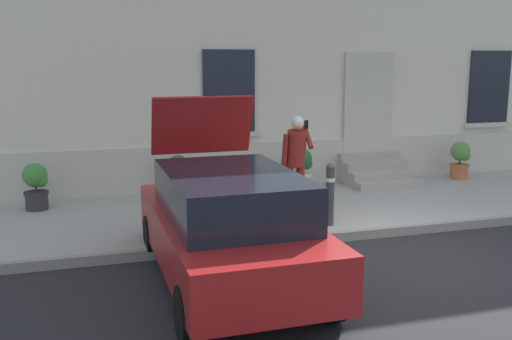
{
  "coord_description": "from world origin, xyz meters",
  "views": [
    {
      "loc": [
        -4.17,
        -7.18,
        2.87
      ],
      "look_at": [
        -1.54,
        1.6,
        1.1
      ],
      "focal_mm": 40.67,
      "sensor_mm": 36.0,
      "label": 1
    }
  ],
  "objects_px": {
    "hatchback_car_red": "(228,224)",
    "planter_cream": "(302,168)",
    "person_on_phone": "(296,157)",
    "planter_olive": "(179,175)",
    "planter_terracotta": "(460,159)",
    "bollard_near_person": "(330,192)",
    "planter_charcoal": "(36,185)"
  },
  "relations": [
    {
      "from": "hatchback_car_red",
      "to": "planter_cream",
      "type": "relative_size",
      "value": 4.75
    },
    {
      "from": "hatchback_car_red",
      "to": "planter_terracotta",
      "type": "relative_size",
      "value": 4.75
    },
    {
      "from": "planter_charcoal",
      "to": "planter_terracotta",
      "type": "xyz_separation_m",
      "value": [
        9.1,
        0.16,
        0.0
      ]
    },
    {
      "from": "bollard_near_person",
      "to": "planter_olive",
      "type": "distance_m",
      "value": 3.33
    },
    {
      "from": "planter_olive",
      "to": "planter_charcoal",
      "type": "bearing_deg",
      "value": -177.01
    },
    {
      "from": "planter_charcoal",
      "to": "planter_cream",
      "type": "distance_m",
      "value": 5.26
    },
    {
      "from": "bollard_near_person",
      "to": "planter_charcoal",
      "type": "bearing_deg",
      "value": 152.33
    },
    {
      "from": "hatchback_car_red",
      "to": "person_on_phone",
      "type": "height_order",
      "value": "hatchback_car_red"
    },
    {
      "from": "person_on_phone",
      "to": "planter_cream",
      "type": "xyz_separation_m",
      "value": [
        0.81,
        1.76,
        -0.54
      ]
    },
    {
      "from": "hatchback_car_red",
      "to": "bollard_near_person",
      "type": "relative_size",
      "value": 3.91
    },
    {
      "from": "planter_cream",
      "to": "bollard_near_person",
      "type": "bearing_deg",
      "value": -101.54
    },
    {
      "from": "hatchback_car_red",
      "to": "bollard_near_person",
      "type": "bearing_deg",
      "value": 37.48
    },
    {
      "from": "planter_charcoal",
      "to": "planter_cream",
      "type": "xyz_separation_m",
      "value": [
        5.25,
        0.22,
        0.0
      ]
    },
    {
      "from": "bollard_near_person",
      "to": "planter_charcoal",
      "type": "height_order",
      "value": "bollard_near_person"
    },
    {
      "from": "person_on_phone",
      "to": "planter_terracotta",
      "type": "xyz_separation_m",
      "value": [
        4.66,
        1.7,
        -0.54
      ]
    },
    {
      "from": "planter_charcoal",
      "to": "planter_terracotta",
      "type": "distance_m",
      "value": 9.11
    },
    {
      "from": "hatchback_car_red",
      "to": "planter_olive",
      "type": "height_order",
      "value": "hatchback_car_red"
    },
    {
      "from": "bollard_near_person",
      "to": "person_on_phone",
      "type": "bearing_deg",
      "value": 105.69
    },
    {
      "from": "planter_cream",
      "to": "planter_terracotta",
      "type": "relative_size",
      "value": 1.0
    },
    {
      "from": "bollard_near_person",
      "to": "planter_terracotta",
      "type": "height_order",
      "value": "bollard_near_person"
    },
    {
      "from": "hatchback_car_red",
      "to": "planter_terracotta",
      "type": "xyz_separation_m",
      "value": [
        6.53,
        4.26,
        -0.19
      ]
    },
    {
      "from": "bollard_near_person",
      "to": "planter_charcoal",
      "type": "distance_m",
      "value": 5.31
    },
    {
      "from": "person_on_phone",
      "to": "planter_cream",
      "type": "relative_size",
      "value": 2.03
    },
    {
      "from": "planter_olive",
      "to": "planter_cream",
      "type": "xyz_separation_m",
      "value": [
        2.63,
        0.08,
        0.0
      ]
    },
    {
      "from": "hatchback_car_red",
      "to": "planter_cream",
      "type": "bearing_deg",
      "value": 58.18
    },
    {
      "from": "person_on_phone",
      "to": "bollard_near_person",
      "type": "bearing_deg",
      "value": -67.39
    },
    {
      "from": "hatchback_car_red",
      "to": "planter_olive",
      "type": "bearing_deg",
      "value": 89.3
    },
    {
      "from": "person_on_phone",
      "to": "planter_olive",
      "type": "distance_m",
      "value": 2.53
    },
    {
      "from": "planter_cream",
      "to": "planter_terracotta",
      "type": "bearing_deg",
      "value": -0.88
    },
    {
      "from": "person_on_phone",
      "to": "planter_terracotta",
      "type": "distance_m",
      "value": 4.99
    },
    {
      "from": "planter_charcoal",
      "to": "planter_olive",
      "type": "height_order",
      "value": "same"
    },
    {
      "from": "person_on_phone",
      "to": "planter_charcoal",
      "type": "bearing_deg",
      "value": 167.82
    }
  ]
}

